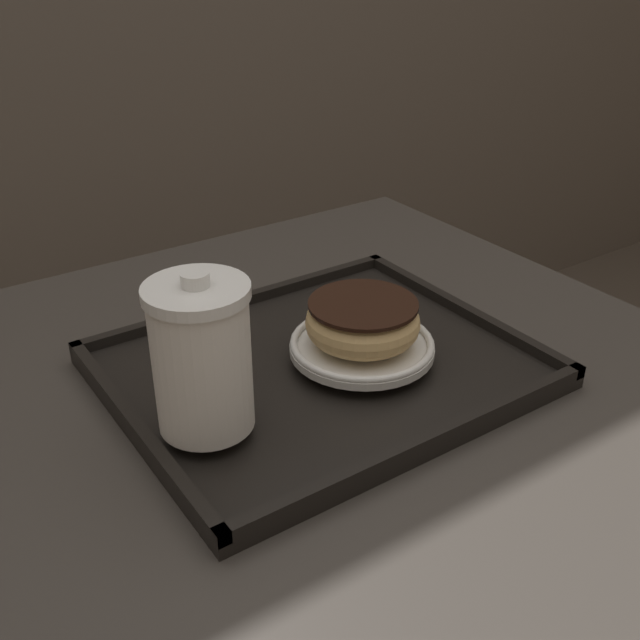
{
  "coord_description": "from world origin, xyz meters",
  "views": [
    {
      "loc": [
        -0.38,
        -0.52,
        1.17
      ],
      "look_at": [
        -0.02,
        0.02,
        0.82
      ],
      "focal_mm": 42.0,
      "sensor_mm": 36.0,
      "label": 1
    }
  ],
  "objects": [
    {
      "name": "serving_tray",
      "position": [
        -0.02,
        0.02,
        0.76
      ],
      "size": [
        0.41,
        0.34,
        0.02
      ],
      "color": "black",
      "rests_on": "cafe_table"
    },
    {
      "name": "coffee_cup_front",
      "position": [
        -0.16,
        -0.02,
        0.85
      ],
      "size": [
        0.09,
        0.09,
        0.15
      ],
      "color": "white",
      "rests_on": "serving_tray"
    },
    {
      "name": "cafe_table",
      "position": [
        0.0,
        0.0,
        0.56
      ],
      "size": [
        0.77,
        0.82,
        0.75
      ],
      "color": "#38332D",
      "rests_on": "ground_plane"
    },
    {
      "name": "donut_chocolate_glazed",
      "position": [
        0.02,
        -0.0,
        0.81
      ],
      "size": [
        0.12,
        0.12,
        0.04
      ],
      "color": "#DBB270",
      "rests_on": "plate_with_chocolate_donut"
    },
    {
      "name": "spoon",
      "position": [
        -0.11,
        0.14,
        0.78
      ],
      "size": [
        0.03,
        0.15,
        0.01
      ],
      "rotation": [
        0.0,
        0.0,
        1.7
      ],
      "color": "silver",
      "rests_on": "serving_tray"
    },
    {
      "name": "plate_with_chocolate_donut",
      "position": [
        0.02,
        -0.0,
        0.79
      ],
      "size": [
        0.15,
        0.15,
        0.01
      ],
      "color": "white",
      "rests_on": "serving_tray"
    }
  ]
}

